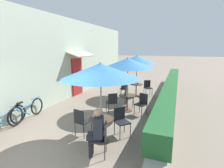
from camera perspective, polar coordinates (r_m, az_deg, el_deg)
name	(u,v)px	position (r m, az deg, el deg)	size (l,w,h in m)	color
cafe_facade_wall	(79,58)	(10.68, -10.70, 8.35)	(0.98, 13.37, 4.20)	#B2C1AD
planter_hedge	(171,91)	(9.37, 18.62, -2.11)	(0.60, 12.37, 1.01)	gray
patio_table_near	(101,125)	(5.16, -3.51, -13.36)	(0.71, 0.71, 0.70)	brown
patio_umbrella_near	(101,71)	(4.71, -3.75, 4.28)	(2.13, 2.13, 2.32)	#B7B7BC
cafe_chair_near_left	(121,119)	(5.49, 2.99, -11.43)	(0.57, 0.57, 0.87)	#232328
cafe_chair_near_right	(81,120)	(5.51, -9.95, -11.54)	(0.48, 0.48, 0.87)	#232328
cafe_chair_near_back	(101,137)	(4.52, -3.57, -16.82)	(0.50, 0.50, 0.87)	#232328
seated_patron_near_back	(97,130)	(4.45, -5.08, -14.83)	(0.48, 0.43, 1.25)	#23232D
coffee_cup_near	(100,115)	(5.18, -3.97, -10.15)	(0.07, 0.07, 0.09)	#232328
patio_table_mid	(127,100)	(7.53, 4.98, -5.21)	(0.71, 0.71, 0.70)	brown
patio_umbrella_mid	(128,63)	(7.23, 5.20, 6.83)	(2.13, 2.13, 2.32)	#B7B7BC
cafe_chair_mid_left	(142,102)	(7.18, 9.71, -5.95)	(0.52, 0.52, 0.87)	#232328
cafe_chair_mid_right	(128,95)	(8.19, 5.24, -3.62)	(0.45, 0.45, 0.87)	#232328
cafe_chair_mid_back	(112,101)	(7.24, 0.01, -5.64)	(0.56, 0.56, 0.87)	#232328
coffee_cup_mid	(125,94)	(7.43, 4.30, -3.36)	(0.07, 0.07, 0.09)	#232328
patio_table_far	(136,88)	(9.86, 7.88, -1.21)	(0.71, 0.71, 0.70)	brown
patio_umbrella_far	(137,59)	(9.64, 8.14, 7.96)	(2.13, 2.13, 2.32)	#B7B7BC
cafe_chair_far_left	(124,88)	(9.62, 4.00, -1.29)	(0.54, 0.54, 0.87)	#232328
cafe_chair_far_right	(148,87)	(10.13, 11.58, -0.84)	(0.54, 0.54, 0.87)	#232328
coffee_cup_far	(138,83)	(9.79, 8.43, 0.23)	(0.07, 0.07, 0.09)	teal
bicycle_leaning	(4,120)	(6.85, -31.83, -9.91)	(0.14, 1.80, 0.78)	black
bicycle_second	(27,111)	(7.39, -26.04, -7.79)	(0.24, 1.80, 0.78)	black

